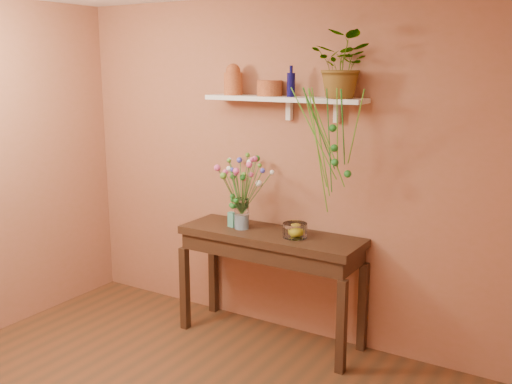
{
  "coord_description": "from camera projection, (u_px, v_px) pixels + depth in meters",
  "views": [
    {
      "loc": [
        2.2,
        -2.06,
        2.17
      ],
      "look_at": [
        0.0,
        1.55,
        1.25
      ],
      "focal_mm": 40.96,
      "sensor_mm": 36.0,
      "label": 1
    }
  ],
  "objects": [
    {
      "name": "sideboard",
      "position": [
        270.0,
        248.0,
        4.58
      ],
      "size": [
        1.47,
        0.47,
        0.89
      ],
      "color": "#342212",
      "rests_on": "ground"
    },
    {
      "name": "terracotta_pot",
      "position": [
        270.0,
        88.0,
        4.49
      ],
      "size": [
        0.23,
        0.23,
        0.12
      ],
      "primitive_type": "cylinder",
      "rotation": [
        0.0,
        0.0,
        -0.21
      ],
      "color": "#AF5C2D",
      "rests_on": "wall_shelf"
    },
    {
      "name": "room",
      "position": [
        100.0,
        228.0,
        3.01
      ],
      "size": [
        4.04,
        4.04,
        2.7
      ],
      "color": "#572F19",
      "rests_on": "ground"
    },
    {
      "name": "glass_vase",
      "position": [
        242.0,
        216.0,
        4.64
      ],
      "size": [
        0.12,
        0.12,
        0.24
      ],
      "color": "white",
      "rests_on": "sideboard"
    },
    {
      "name": "lemon",
      "position": [
        296.0,
        231.0,
        4.42
      ],
      "size": [
        0.08,
        0.08,
        0.08
      ],
      "primitive_type": "sphere",
      "color": "yellow",
      "rests_on": "glass_bowl"
    },
    {
      "name": "glass_bowl",
      "position": [
        295.0,
        231.0,
        4.41
      ],
      "size": [
        0.18,
        0.18,
        0.11
      ],
      "color": "white",
      "rests_on": "sideboard"
    },
    {
      "name": "spider_plant",
      "position": [
        344.0,
        65.0,
        4.09
      ],
      "size": [
        0.44,
        0.38,
        0.47
      ],
      "primitive_type": "imported",
      "rotation": [
        0.0,
        0.0,
        -0.04
      ],
      "color": "#206D21",
      "rests_on": "wall_shelf"
    },
    {
      "name": "carton",
      "position": [
        232.0,
        220.0,
        4.7
      ],
      "size": [
        0.07,
        0.06,
        0.12
      ],
      "primitive_type": "cube",
      "rotation": [
        0.0,
        0.0,
        -0.18
      ],
      "color": "teal",
      "rests_on": "sideboard"
    },
    {
      "name": "plant_fronds",
      "position": [
        332.0,
        145.0,
        4.08
      ],
      "size": [
        0.57,
        0.35,
        0.91
      ],
      "color": "#206D21",
      "rests_on": "wall_shelf"
    },
    {
      "name": "wall_shelf",
      "position": [
        285.0,
        100.0,
        4.42
      ],
      "size": [
        1.3,
        0.24,
        0.19
      ],
      "color": "white",
      "rests_on": "room"
    },
    {
      "name": "bouquet",
      "position": [
        241.0,
        177.0,
        4.57
      ],
      "size": [
        0.47,
        0.47,
        0.47
      ],
      "color": "#386B28",
      "rests_on": "glass_vase"
    },
    {
      "name": "terracotta_jug",
      "position": [
        233.0,
        80.0,
        4.62
      ],
      "size": [
        0.18,
        0.18,
        0.25
      ],
      "color": "#AF5C2D",
      "rests_on": "wall_shelf"
    },
    {
      "name": "blue_bottle",
      "position": [
        291.0,
        84.0,
        4.35
      ],
      "size": [
        0.08,
        0.08,
        0.23
      ],
      "color": "#0B0A43",
      "rests_on": "wall_shelf"
    }
  ]
}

